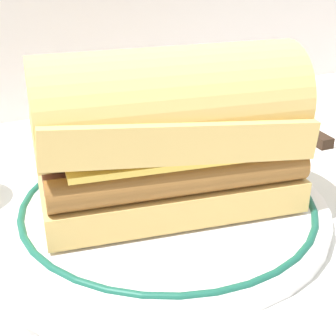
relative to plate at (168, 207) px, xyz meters
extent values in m
plane|color=silver|center=(0.01, -0.03, -0.01)|extent=(1.50, 1.50, 0.00)
cylinder|color=white|center=(0.00, 0.00, 0.00)|extent=(0.27, 0.27, 0.01)
torus|color=#195947|center=(0.00, 0.00, 0.00)|extent=(0.25, 0.25, 0.01)
cube|color=#E1B867|center=(0.00, 0.00, 0.02)|extent=(0.22, 0.14, 0.03)
cylinder|color=brown|center=(-0.01, -0.04, 0.05)|extent=(0.20, 0.06, 0.02)
cylinder|color=#945139|center=(0.00, -0.01, 0.05)|extent=(0.20, 0.06, 0.02)
cylinder|color=brown|center=(0.00, 0.01, 0.05)|extent=(0.20, 0.06, 0.02)
cylinder|color=brown|center=(0.01, 0.04, 0.05)|extent=(0.20, 0.06, 0.02)
cube|color=#EFC64C|center=(0.00, 0.00, 0.06)|extent=(0.19, 0.12, 0.01)
cube|color=#E2BA69|center=(0.00, 0.00, 0.08)|extent=(0.22, 0.14, 0.05)
cylinder|color=#DCB668|center=(0.00, 0.00, 0.09)|extent=(0.22, 0.12, 0.09)
cube|color=silver|center=(0.23, 0.16, -0.01)|extent=(0.03, 0.11, 0.01)
cube|color=black|center=(0.22, 0.08, 0.00)|extent=(0.02, 0.06, 0.01)
camera|label=1|loc=(-0.17, -0.34, 0.22)|focal=54.96mm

